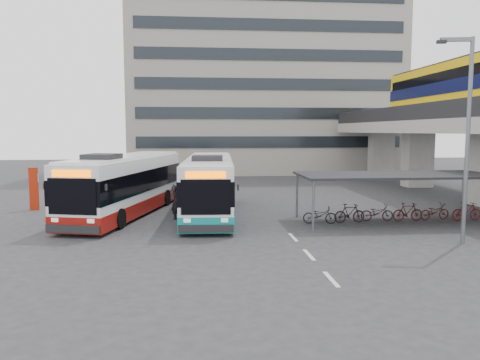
{
  "coord_description": "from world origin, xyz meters",
  "views": [
    {
      "loc": [
        -1.77,
        -20.29,
        4.76
      ],
      "look_at": [
        0.64,
        5.82,
        2.0
      ],
      "focal_mm": 35.0,
      "sensor_mm": 36.0,
      "label": 1
    }
  ],
  "objects": [
    {
      "name": "pedestrian",
      "position": [
        -2.94,
        4.88,
        0.92
      ],
      "size": [
        0.47,
        0.69,
        1.84
      ],
      "primitive_type": "imported",
      "rotation": [
        0.0,
        0.0,
        1.53
      ],
      "color": "black",
      "rests_on": "ground"
    },
    {
      "name": "ground",
      "position": [
        0.0,
        0.0,
        0.0
      ],
      "size": [
        120.0,
        120.0,
        0.0
      ],
      "primitive_type": "plane",
      "color": "#28282B",
      "rests_on": "ground"
    },
    {
      "name": "viaduct",
      "position": [
        17.0,
        11.36,
        6.23
      ],
      "size": [
        8.0,
        32.0,
        9.68
      ],
      "color": "gray",
      "rests_on": "ground"
    },
    {
      "name": "road_markings",
      "position": [
        2.5,
        -3.0,
        0.01
      ],
      "size": [
        0.15,
        7.6,
        0.01
      ],
      "color": "beige",
      "rests_on": "ground"
    },
    {
      "name": "bike_shelter",
      "position": [
        8.47,
        3.0,
        1.44
      ],
      "size": [
        10.0,
        4.0,
        2.54
      ],
      "color": "#595B60",
      "rests_on": "ground"
    },
    {
      "name": "office_block",
      "position": [
        6.0,
        36.0,
        12.5
      ],
      "size": [
        30.0,
        15.0,
        25.0
      ],
      "primitive_type": "cube",
      "color": "gray",
      "rests_on": "ground"
    },
    {
      "name": "bus_main",
      "position": [
        -5.79,
        6.6,
        1.68
      ],
      "size": [
        5.55,
        12.5,
        3.61
      ],
      "rotation": [
        0.0,
        0.0,
        -0.25
      ],
      "color": "white",
      "rests_on": "ground"
    },
    {
      "name": "bus_teal",
      "position": [
        -1.08,
        6.22,
        1.64
      ],
      "size": [
        3.21,
        12.05,
        3.53
      ],
      "rotation": [
        0.0,
        0.0,
        -0.05
      ],
      "color": "white",
      "rests_on": "ground"
    },
    {
      "name": "lamp_post",
      "position": [
        9.34,
        -1.75,
        4.89
      ],
      "size": [
        1.5,
        0.41,
        8.57
      ],
      "rotation": [
        0.0,
        0.0,
        -0.16
      ],
      "color": "#595B60",
      "rests_on": "ground"
    },
    {
      "name": "sign_totem_north",
      "position": [
        -11.58,
        8.65,
        1.33
      ],
      "size": [
        0.56,
        0.19,
        2.58
      ],
      "rotation": [
        0.0,
        0.0,
        0.04
      ],
      "color": "#A4200A",
      "rests_on": "ground"
    }
  ]
}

